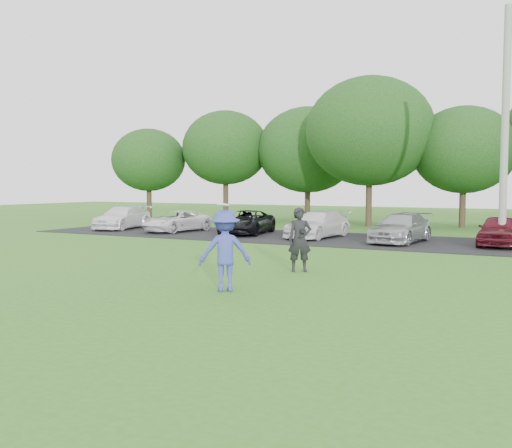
% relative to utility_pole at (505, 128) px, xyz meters
% --- Properties ---
extents(ground, '(100.00, 100.00, 0.00)m').
position_rel_utility_pole_xyz_m(ground, '(-5.82, -12.67, -4.55)').
color(ground, '#34671D').
rests_on(ground, ground).
extents(parking_lot, '(32.00, 6.50, 0.03)m').
position_rel_utility_pole_xyz_m(parking_lot, '(-5.82, 0.33, -4.53)').
color(parking_lot, black).
rests_on(parking_lot, ground).
extents(utility_pole, '(0.28, 0.28, 9.10)m').
position_rel_utility_pole_xyz_m(utility_pole, '(0.00, 0.00, 0.00)').
color(utility_pole, '#969792').
rests_on(utility_pole, ground).
extents(frisbee_player, '(1.37, 1.25, 2.01)m').
position_rel_utility_pole_xyz_m(frisbee_player, '(-4.91, -12.45, -3.62)').
color(frisbee_player, '#3942A1').
rests_on(frisbee_player, ground).
extents(camera_bystander, '(0.78, 0.70, 1.79)m').
position_rel_utility_pole_xyz_m(camera_bystander, '(-4.53, -9.01, -3.65)').
color(camera_bystander, black).
rests_on(camera_bystander, ground).
extents(parked_cars, '(28.50, 4.81, 1.23)m').
position_rel_utility_pole_xyz_m(parked_cars, '(-5.76, 0.39, -3.93)').
color(parked_cars, white).
rests_on(parked_cars, parking_lot).
extents(tree_row, '(42.39, 9.85, 8.64)m').
position_rel_utility_pole_xyz_m(tree_row, '(-4.31, 10.09, 0.36)').
color(tree_row, '#38281C').
rests_on(tree_row, ground).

